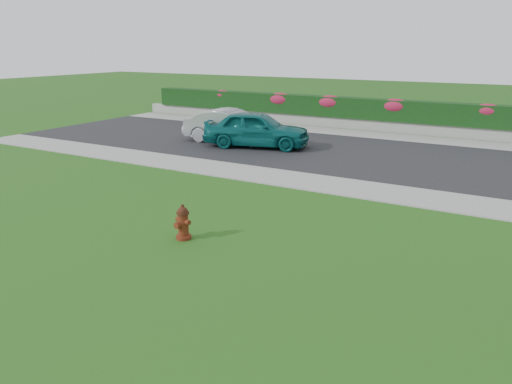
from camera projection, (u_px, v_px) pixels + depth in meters
The scene contains 14 objects.
ground at pixel (162, 306), 8.90m from camera, with size 120.00×120.00×0.00m, color black.
street_far at pixel (277, 146), 22.92m from camera, with size 26.00×8.00×0.04m, color black.
sidewalk_far at pixel (194, 165), 19.25m from camera, with size 24.00×2.00×0.04m, color gray.
sidewalk_beyond at pixel (393, 137), 25.16m from camera, with size 34.00×2.00×0.04m, color gray.
retaining_wall at pixel (401, 127), 26.33m from camera, with size 34.00×0.40×0.60m, color gray.
hedge at pixel (403, 111), 26.17m from camera, with size 32.00×0.90×1.10m, color black.
fire_hydrant at pixel (183, 223), 11.88m from camera, with size 0.45×0.43×0.87m.
sedan_teal at pixel (257, 129), 22.42m from camera, with size 1.90×4.72×1.61m, color #0B5958.
sedan_silver at pixel (232, 126), 23.56m from camera, with size 1.61×4.61×1.52m, color #9B9DA2.
flower_clump_a at pixel (222, 95), 31.42m from camera, with size 1.15×0.74×0.57m, color #B01E37.
flower_clump_b at pixel (280, 99), 29.47m from camera, with size 1.49×0.96×0.75m, color #B01E37.
flower_clump_c at pixel (330, 102), 27.98m from camera, with size 1.49×0.96×0.74m, color #B01E37.
flower_clump_d at pixel (395, 106), 26.21m from camera, with size 1.49×0.95×0.74m, color #B01E37.
flower_clump_e at pixel (487, 110), 24.07m from camera, with size 1.28×0.82×0.64m, color #B01E37.
Camera 1 is at (5.44, -6.05, 4.48)m, focal length 35.00 mm.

